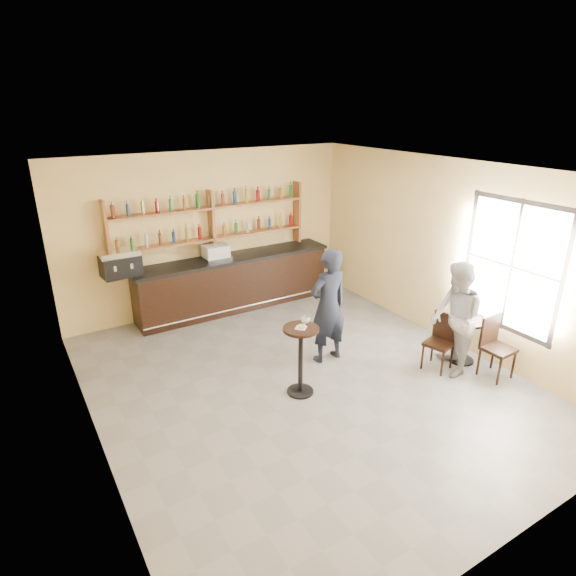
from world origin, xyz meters
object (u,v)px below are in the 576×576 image
chair_south (498,348)px  patron_second (456,319)px  bar_counter (234,282)px  pedestal_table (301,361)px  cafe_table (464,340)px  chair_west (439,343)px  espresso_machine (120,263)px  man_main (328,306)px  pastry_case (216,252)px

chair_south → patron_second: (-0.47, 0.49, 0.42)m
bar_counter → pedestal_table: bearing=-99.1°
bar_counter → chair_south: bearing=-63.2°
cafe_table → chair_west: size_ratio=0.83×
pedestal_table → chair_south: size_ratio=1.08×
espresso_machine → cafe_table: (4.47, -3.99, -0.98)m
man_main → chair_south: (1.94, -1.84, -0.47)m
bar_counter → chair_south: bar_counter is taller
pedestal_table → cafe_table: 2.88m
pastry_case → chair_south: size_ratio=0.49×
espresso_machine → chair_west: 5.63m
espresso_machine → cafe_table: 6.08m
pedestal_table → cafe_table: bearing=-12.5°
pedestal_table → chair_west: (2.26, -0.57, -0.07)m
bar_counter → man_main: 2.81m
chair_west → bar_counter: bearing=-172.7°
espresso_machine → pastry_case: espresso_machine is taller
espresso_machine → pastry_case: (1.83, 0.00, -0.09)m
chair_south → patron_second: patron_second is taller
pastry_case → patron_second: bearing=-57.1°
cafe_table → chair_south: 0.61m
bar_counter → cafe_table: 4.60m
pastry_case → chair_west: (2.09, -3.94, -0.81)m
cafe_table → patron_second: 0.68m
man_main → chair_west: 1.86m
man_main → chair_south: man_main is taller
espresso_machine → cafe_table: size_ratio=0.87×
chair_south → pastry_case: bearing=118.4°
bar_counter → man_main: bearing=-82.1°
cafe_table → chair_south: size_ratio=0.78×
man_main → cafe_table: size_ratio=2.51×
espresso_machine → bar_counter: bearing=-5.0°
bar_counter → chair_west: bearing=-66.4°
pedestal_table → patron_second: size_ratio=0.59×
espresso_machine → pedestal_table: espresso_machine is taller
pastry_case → cafe_table: pastry_case is taller
espresso_machine → patron_second: size_ratio=0.37×
bar_counter → espresso_machine: size_ratio=6.24×
espresso_machine → chair_south: bearing=-50.4°
chair_west → patron_second: patron_second is taller
chair_west → espresso_machine: bearing=-151.4°
bar_counter → man_main: size_ratio=2.15×
pastry_case → patron_second: 4.68m
bar_counter → chair_south: size_ratio=4.22×
bar_counter → chair_west: 4.30m
bar_counter → cafe_table: size_ratio=5.41×
man_main → chair_west: bearing=136.8°
chair_south → espresso_machine: bearing=132.6°
espresso_machine → chair_south: 6.50m
bar_counter → patron_second: bearing=-65.7°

